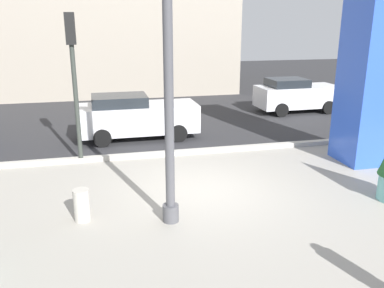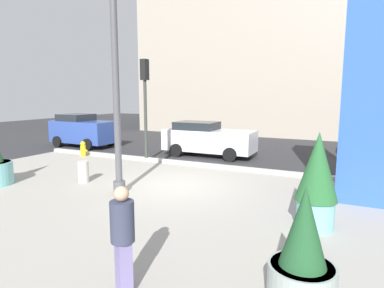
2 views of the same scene
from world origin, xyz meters
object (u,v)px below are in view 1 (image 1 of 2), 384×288
Objects in this scene: art_pillar_blue at (374,60)px; car_curb_east at (136,116)px; car_passing_lane at (296,95)px; lamp_post at (169,88)px; traffic_light_far_side at (73,65)px; concrete_bollard at (82,205)px.

car_curb_east is at bearing 147.63° from art_pillar_blue.
lamp_post is at bearing -129.03° from car_passing_lane.
traffic_light_far_side reaches higher than car_curb_east.
car_curb_east is at bearing 90.56° from lamp_post.
concrete_bollard is (-8.61, -2.19, -2.79)m from art_pillar_blue.
traffic_light_far_side is at bearing 114.43° from lamp_post.
traffic_light_far_side reaches higher than concrete_bollard.
art_pillar_blue is 8.33m from car_curb_east.
car_curb_east reaches higher than concrete_bollard.
concrete_bollard is at bearing -87.98° from traffic_light_far_side.
car_passing_lane is (1.33, 7.23, -2.33)m from art_pillar_blue.
lamp_post is 8.22× the size of concrete_bollard.
traffic_light_far_side is (-8.75, 1.87, -0.12)m from art_pillar_blue.
art_pillar_blue is 8.95m from traffic_light_far_side.
concrete_bollard is at bearing -165.75° from art_pillar_blue.
car_passing_lane is at bearing 50.97° from lamp_post.
traffic_light_far_side is 1.02× the size of car_curb_east.
art_pillar_blue is 9.31m from concrete_bollard.
art_pillar_blue is 7.71m from car_passing_lane.
car_passing_lane is (8.09, 2.94, -0.02)m from car_curb_east.
concrete_bollard is at bearing -105.96° from car_curb_east.
concrete_bollard is 13.70m from car_passing_lane.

